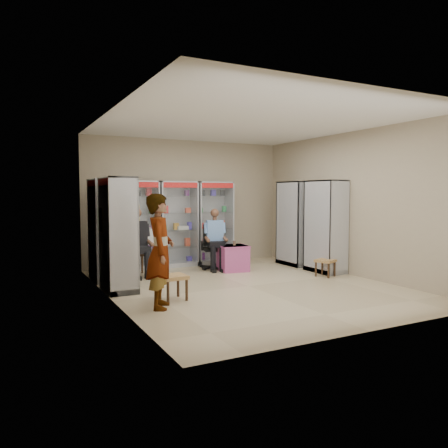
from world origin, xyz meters
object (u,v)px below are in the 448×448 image
wooden_chair (136,253)px  woven_stool_b (173,287)px  cabinet_back_mid (177,224)px  pink_trunk (233,258)px  cabinet_right_near (326,226)px  seated_shopkeeper (215,241)px  office_chair (214,247)px  standing_man (160,251)px  woven_stool_a (325,268)px  cabinet_back_right (213,223)px  cabinet_right_far (295,223)px  cabinet_back_left (138,225)px  cabinet_left_near (118,234)px  cabinet_left_far (105,230)px

wooden_chair → woven_stool_b: (-0.06, -2.35, -0.27)m
cabinet_back_mid → pink_trunk: (0.86, -1.19, -0.72)m
cabinet_back_mid → cabinet_right_near: (2.58, -2.23, 0.00)m
cabinet_right_near → wooden_chair: (-3.78, 1.50, -0.53)m
cabinet_right_near → seated_shopkeeper: cabinet_right_near is taller
wooden_chair → cabinet_right_near: bearing=-21.6°
office_chair → standing_man: standing_man is taller
standing_man → cabinet_back_mid: bearing=-1.7°
woven_stool_a → seated_shopkeeper: bearing=132.1°
cabinet_back_mid → cabinet_back_right: size_ratio=1.00×
cabinet_right_far → woven_stool_a: size_ratio=5.66×
seated_shopkeeper → cabinet_back_left: bearing=167.4°
cabinet_left_near → office_chair: (2.47, 1.28, -0.49)m
cabinet_right_far → cabinet_left_far: size_ratio=1.00×
cabinet_left_near → wooden_chair: 1.56m
wooden_chair → office_chair: (1.79, -0.02, 0.04)m
cabinet_back_mid → cabinet_right_near: 3.41m
standing_man → cabinet_back_right: bearing=-13.3°
office_chair → standing_man: (-2.19, -2.71, 0.35)m
cabinet_right_far → cabinet_back_mid: bearing=66.3°
pink_trunk → standing_man: bearing=-137.2°
office_chair → woven_stool_a: size_ratio=2.86×
cabinet_back_mid → office_chair: bearing=-51.7°
cabinet_back_left → cabinet_right_far: size_ratio=1.00×
cabinet_left_near → woven_stool_b: size_ratio=4.96×
cabinet_left_near → office_chair: size_ratio=1.98×
seated_shopkeeper → wooden_chair: bearing=-167.4°
cabinet_back_right → woven_stool_b: bearing=-125.7°
cabinet_back_left → standing_man: cabinet_back_left is taller
pink_trunk → standing_man: (-2.46, -2.27, 0.57)m
cabinet_right_far → seated_shopkeeper: 2.05m
cabinet_right_near → wooden_chair: 4.10m
cabinet_right_near → woven_stool_a: size_ratio=5.66×
cabinet_right_near → seated_shopkeeper: size_ratio=1.55×
cabinet_right_far → wooden_chair: bearing=84.0°
cabinet_right_near → cabinet_right_far: bearing=0.0°
cabinet_back_right → woven_stool_a: bearing=-63.7°
cabinet_back_mid → cabinet_right_far: bearing=-23.7°
cabinet_left_far → office_chair: (2.47, 0.18, -0.49)m
cabinet_left_near → woven_stool_b: (0.62, -1.05, -0.80)m
cabinet_back_left → pink_trunk: cabinet_back_left is taller
cabinet_back_left → cabinet_left_far: bearing=-135.0°
office_chair → seated_shopkeeper: 0.15m
cabinet_left_near → pink_trunk: bearing=107.1°
cabinet_back_left → office_chair: size_ratio=1.98×
cabinet_back_mid → cabinet_right_far: 2.82m
seated_shopkeeper → pink_trunk: (0.27, -0.39, -0.36)m
pink_trunk → woven_stool_b: pink_trunk is taller
cabinet_right_far → office_chair: size_ratio=1.98×
seated_shopkeeper → woven_stool_a: seated_shopkeeper is taller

